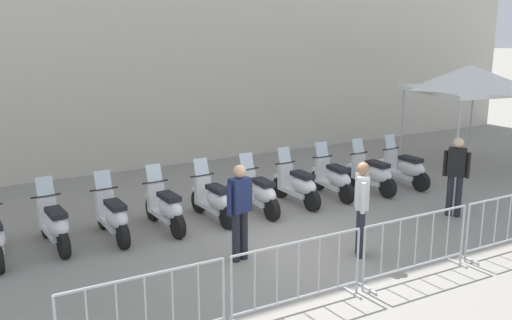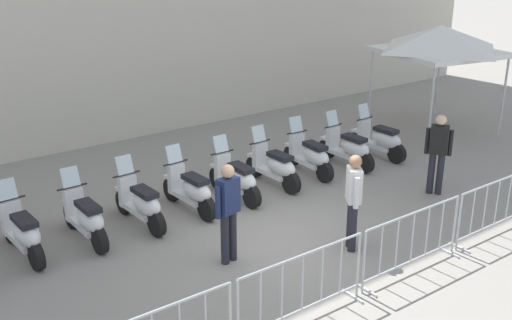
% 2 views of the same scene
% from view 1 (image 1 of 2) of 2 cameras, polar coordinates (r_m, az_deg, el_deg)
% --- Properties ---
extents(ground_plane, '(120.00, 120.00, 0.00)m').
position_cam_1_polar(ground_plane, '(10.97, 3.33, -8.66)').
color(ground_plane, gray).
extents(motorcycle_1, '(0.70, 1.71, 1.24)m').
position_cam_1_polar(motorcycle_1, '(11.47, -18.96, -5.98)').
color(motorcycle_1, black).
rests_on(motorcycle_1, ground).
extents(motorcycle_2, '(0.67, 1.72, 1.24)m').
position_cam_1_polar(motorcycle_2, '(11.60, -13.70, -5.38)').
color(motorcycle_2, black).
rests_on(motorcycle_2, ground).
extents(motorcycle_3, '(0.70, 1.71, 1.24)m').
position_cam_1_polar(motorcycle_3, '(11.91, -8.73, -4.64)').
color(motorcycle_3, black).
rests_on(motorcycle_3, ground).
extents(motorcycle_4, '(0.71, 1.71, 1.24)m').
position_cam_1_polar(motorcycle_4, '(12.31, -4.08, -3.91)').
color(motorcycle_4, black).
rests_on(motorcycle_4, ground).
extents(motorcycle_5, '(0.65, 1.72, 1.24)m').
position_cam_1_polar(motorcycle_5, '(12.76, 0.30, -3.24)').
color(motorcycle_5, black).
rests_on(motorcycle_5, ground).
extents(motorcycle_6, '(0.69, 1.71, 1.24)m').
position_cam_1_polar(motorcycle_6, '(13.38, 4.10, -2.48)').
color(motorcycle_6, black).
rests_on(motorcycle_6, ground).
extents(motorcycle_7, '(0.58, 1.72, 1.24)m').
position_cam_1_polar(motorcycle_7, '(14.02, 7.57, -1.81)').
color(motorcycle_7, black).
rests_on(motorcycle_7, ground).
extents(motorcycle_8, '(0.69, 1.71, 1.24)m').
position_cam_1_polar(motorcycle_8, '(14.59, 11.24, -1.35)').
color(motorcycle_8, black).
rests_on(motorcycle_8, ground).
extents(motorcycle_9, '(0.71, 1.71, 1.24)m').
position_cam_1_polar(motorcycle_9, '(15.30, 14.28, -0.82)').
color(motorcycle_9, black).
rests_on(motorcycle_9, ground).
extents(barrier_segment_0, '(2.18, 0.78, 1.07)m').
position_cam_1_polar(barrier_segment_0, '(7.75, -10.64, -14.53)').
color(barrier_segment_0, '#B2B5B7').
rests_on(barrier_segment_0, ground).
extents(barrier_segment_1, '(2.18, 0.78, 1.07)m').
position_cam_1_polar(barrier_segment_1, '(8.66, 4.14, -11.17)').
color(barrier_segment_1, '#B2B5B7').
rests_on(barrier_segment_1, ground).
extents(barrier_segment_2, '(2.18, 0.78, 1.07)m').
position_cam_1_polar(barrier_segment_2, '(10.02, 15.25, -8.09)').
color(barrier_segment_2, '#B2B5B7').
rests_on(barrier_segment_2, ground).
extents(barrier_segment_3, '(2.18, 0.78, 1.07)m').
position_cam_1_polar(barrier_segment_3, '(11.69, 23.35, -5.62)').
color(barrier_segment_3, '#B2B5B7').
rests_on(barrier_segment_3, ground).
extents(officer_near_row_end, '(0.35, 0.51, 1.73)m').
position_cam_1_polar(officer_near_row_end, '(10.51, 10.21, -4.18)').
color(officer_near_row_end, '#23232D').
rests_on(officer_near_row_end, ground).
extents(officer_mid_plaza, '(0.42, 0.41, 1.73)m').
position_cam_1_polar(officer_mid_plaza, '(13.14, 18.86, -1.12)').
color(officer_mid_plaza, '#23232D').
rests_on(officer_mid_plaza, ground).
extents(officer_by_barriers, '(0.52, 0.34, 1.73)m').
position_cam_1_polar(officer_by_barriers, '(10.15, -1.59, -4.59)').
color(officer_by_barriers, '#23232D').
rests_on(officer_by_barriers, ground).
extents(canopy_tent, '(2.79, 2.79, 2.91)m').
position_cam_1_polar(canopy_tent, '(17.56, 20.01, 7.44)').
color(canopy_tent, silver).
rests_on(canopy_tent, ground).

